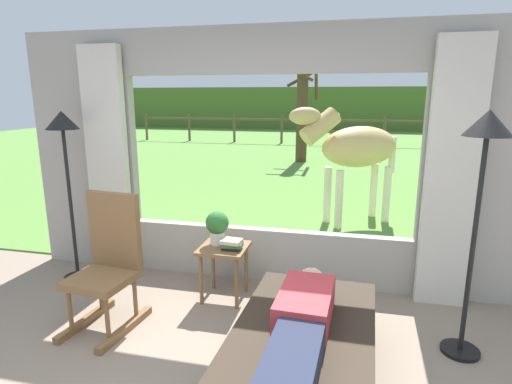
{
  "coord_description": "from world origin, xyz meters",
  "views": [
    {
      "loc": [
        0.83,
        -1.74,
        1.9
      ],
      "look_at": [
        0.0,
        1.8,
        1.05
      ],
      "focal_mm": 28.96,
      "sensor_mm": 36.0,
      "label": 1
    }
  ],
  "objects_px": {
    "horse": "(355,148)",
    "pasture_tree": "(302,106)",
    "floor_lamp_right": "(484,161)",
    "floor_lamp_left": "(64,146)",
    "rocking_chair": "(109,262)",
    "side_table": "(224,256)",
    "recliner_sofa": "(301,360)",
    "potted_plant": "(217,225)",
    "book_stack": "(232,244)",
    "reclining_person": "(302,322)"
  },
  "relations": [
    {
      "from": "reclining_person",
      "to": "pasture_tree",
      "type": "xyz_separation_m",
      "value": [
        -1.2,
        9.7,
        1.09
      ]
    },
    {
      "from": "side_table",
      "to": "pasture_tree",
      "type": "height_order",
      "value": "pasture_tree"
    },
    {
      "from": "book_stack",
      "to": "pasture_tree",
      "type": "bearing_deg",
      "value": 92.8
    },
    {
      "from": "potted_plant",
      "to": "pasture_tree",
      "type": "relative_size",
      "value": 0.1
    },
    {
      "from": "floor_lamp_left",
      "to": "potted_plant",
      "type": "bearing_deg",
      "value": 0.17
    },
    {
      "from": "potted_plant",
      "to": "floor_lamp_right",
      "type": "xyz_separation_m",
      "value": [
        2.08,
        -0.49,
        0.76
      ]
    },
    {
      "from": "reclining_person",
      "to": "rocking_chair",
      "type": "height_order",
      "value": "rocking_chair"
    },
    {
      "from": "side_table",
      "to": "book_stack",
      "type": "height_order",
      "value": "book_stack"
    },
    {
      "from": "rocking_chair",
      "to": "floor_lamp_left",
      "type": "relative_size",
      "value": 0.64
    },
    {
      "from": "side_table",
      "to": "floor_lamp_left",
      "type": "bearing_deg",
      "value": 178.08
    },
    {
      "from": "floor_lamp_right",
      "to": "horse",
      "type": "height_order",
      "value": "floor_lamp_right"
    },
    {
      "from": "reclining_person",
      "to": "book_stack",
      "type": "bearing_deg",
      "value": 127.52
    },
    {
      "from": "rocking_chair",
      "to": "pasture_tree",
      "type": "distance_m",
      "value": 9.25
    },
    {
      "from": "side_table",
      "to": "floor_lamp_left",
      "type": "xyz_separation_m",
      "value": [
        -1.65,
        0.06,
        0.99
      ]
    },
    {
      "from": "floor_lamp_right",
      "to": "book_stack",
      "type": "bearing_deg",
      "value": 168.79
    },
    {
      "from": "recliner_sofa",
      "to": "potted_plant",
      "type": "height_order",
      "value": "potted_plant"
    },
    {
      "from": "floor_lamp_right",
      "to": "floor_lamp_left",
      "type": "bearing_deg",
      "value": 172.41
    },
    {
      "from": "potted_plant",
      "to": "floor_lamp_left",
      "type": "distance_m",
      "value": 1.73
    },
    {
      "from": "floor_lamp_left",
      "to": "horse",
      "type": "relative_size",
      "value": 1.02
    },
    {
      "from": "rocking_chair",
      "to": "floor_lamp_left",
      "type": "bearing_deg",
      "value": 146.8
    },
    {
      "from": "book_stack",
      "to": "pasture_tree",
      "type": "height_order",
      "value": "pasture_tree"
    },
    {
      "from": "potted_plant",
      "to": "floor_lamp_left",
      "type": "relative_size",
      "value": 0.18
    },
    {
      "from": "horse",
      "to": "pasture_tree",
      "type": "xyz_separation_m",
      "value": [
        -1.49,
        5.82,
        0.45
      ]
    },
    {
      "from": "floor_lamp_left",
      "to": "side_table",
      "type": "bearing_deg",
      "value": -1.92
    },
    {
      "from": "recliner_sofa",
      "to": "floor_lamp_right",
      "type": "xyz_separation_m",
      "value": [
        1.13,
        0.68,
        1.24
      ]
    },
    {
      "from": "horse",
      "to": "pasture_tree",
      "type": "bearing_deg",
      "value": -20.32
    },
    {
      "from": "rocking_chair",
      "to": "horse",
      "type": "xyz_separation_m",
      "value": [
        1.97,
        3.35,
        0.61
      ]
    },
    {
      "from": "rocking_chair",
      "to": "potted_plant",
      "type": "distance_m",
      "value": 1.02
    },
    {
      "from": "floor_lamp_right",
      "to": "horse",
      "type": "relative_size",
      "value": 1.05
    },
    {
      "from": "potted_plant",
      "to": "floor_lamp_right",
      "type": "bearing_deg",
      "value": -13.28
    },
    {
      "from": "recliner_sofa",
      "to": "floor_lamp_right",
      "type": "distance_m",
      "value": 1.81
    },
    {
      "from": "floor_lamp_right",
      "to": "pasture_tree",
      "type": "xyz_separation_m",
      "value": [
        -2.33,
        8.97,
        0.14
      ]
    },
    {
      "from": "rocking_chair",
      "to": "side_table",
      "type": "height_order",
      "value": "rocking_chair"
    },
    {
      "from": "floor_lamp_left",
      "to": "horse",
      "type": "xyz_separation_m",
      "value": [
        2.82,
        2.66,
        -0.26
      ]
    },
    {
      "from": "horse",
      "to": "potted_plant",
      "type": "bearing_deg",
      "value": 120.22
    },
    {
      "from": "side_table",
      "to": "potted_plant",
      "type": "distance_m",
      "value": 0.29
    },
    {
      "from": "side_table",
      "to": "floor_lamp_right",
      "type": "relative_size",
      "value": 0.29
    },
    {
      "from": "recliner_sofa",
      "to": "potted_plant",
      "type": "distance_m",
      "value": 1.59
    },
    {
      "from": "floor_lamp_left",
      "to": "floor_lamp_right",
      "type": "height_order",
      "value": "floor_lamp_right"
    },
    {
      "from": "recliner_sofa",
      "to": "floor_lamp_right",
      "type": "bearing_deg",
      "value": 33.76
    },
    {
      "from": "side_table",
      "to": "horse",
      "type": "xyz_separation_m",
      "value": [
        1.16,
        2.71,
        0.73
      ]
    },
    {
      "from": "book_stack",
      "to": "horse",
      "type": "bearing_deg",
      "value": 68.88
    },
    {
      "from": "rocking_chair",
      "to": "floor_lamp_right",
      "type": "relative_size",
      "value": 0.62
    },
    {
      "from": "rocking_chair",
      "to": "horse",
      "type": "bearing_deg",
      "value": 65.63
    },
    {
      "from": "pasture_tree",
      "to": "floor_lamp_left",
      "type": "bearing_deg",
      "value": -98.9
    },
    {
      "from": "reclining_person",
      "to": "horse",
      "type": "xyz_separation_m",
      "value": [
        0.29,
        3.88,
        0.63
      ]
    },
    {
      "from": "floor_lamp_left",
      "to": "rocking_chair",
      "type": "bearing_deg",
      "value": -39.22
    },
    {
      "from": "rocking_chair",
      "to": "side_table",
      "type": "xyz_separation_m",
      "value": [
        0.8,
        0.64,
        -0.12
      ]
    },
    {
      "from": "potted_plant",
      "to": "book_stack",
      "type": "distance_m",
      "value": 0.25
    },
    {
      "from": "horse",
      "to": "rocking_chair",
      "type": "bearing_deg",
      "value": 114.94
    }
  ]
}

